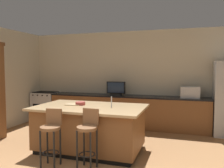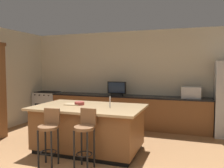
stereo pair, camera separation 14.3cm
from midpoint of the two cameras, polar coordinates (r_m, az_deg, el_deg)
wall_back at (r=6.94m, az=5.67°, el=1.43°), size 6.84×0.12×2.76m
counter_back at (r=6.70m, az=4.34°, el=-6.67°), size 4.54×0.62×0.90m
kitchen_island at (r=4.85m, az=-4.85°, el=-10.67°), size 2.21×1.35×0.91m
range_oven at (r=7.81m, az=-14.99°, el=-5.21°), size 0.77×0.63×0.92m
microwave at (r=6.39m, az=19.47°, el=-1.98°), size 0.48×0.36×0.30m
tv_monitor at (r=6.64m, az=1.79°, el=-1.24°), size 0.55×0.16×0.39m
sink_faucet_back at (r=6.76m, az=3.11°, el=-1.68°), size 0.02×0.02×0.24m
sink_faucet_island at (r=4.57m, az=0.40°, el=-4.41°), size 0.02×0.02×0.22m
bar_stool_left at (r=4.20m, az=-14.24°, el=-11.34°), size 0.34×0.35×0.98m
bar_stool_right at (r=3.99m, az=-5.56°, el=-11.86°), size 0.34×0.34×1.00m
fruit_bowl at (r=4.93m, az=-7.18°, el=-4.73°), size 0.20×0.20×0.06m
cell_phone at (r=4.97m, az=-7.03°, el=-4.99°), size 0.09×0.16×0.01m
cutting_board at (r=4.97m, az=-8.79°, el=-4.94°), size 0.34×0.27×0.02m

